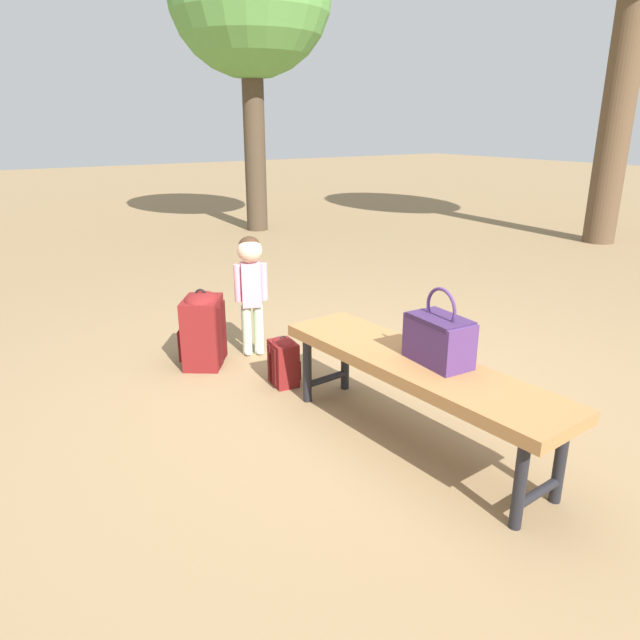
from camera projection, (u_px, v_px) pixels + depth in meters
name	position (u px, v px, depth m)	size (l,w,h in m)	color
ground_plane	(357.00, 405.00, 3.33)	(40.00, 40.00, 0.00)	#8C704C
park_bench	(416.00, 371.00, 2.81)	(1.62, 0.51, 0.45)	#9E6B3D
handbag	(439.00, 337.00, 2.73)	(0.33, 0.20, 0.37)	#4C2D66
child_standing	(251.00, 278.00, 3.90)	(0.17, 0.21, 0.82)	#B2D8B2
backpack_large	(203.00, 327.00, 3.81)	(0.38, 0.36, 0.52)	maroon
backpack_small	(284.00, 360.00, 3.55)	(0.20, 0.18, 0.32)	maroon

